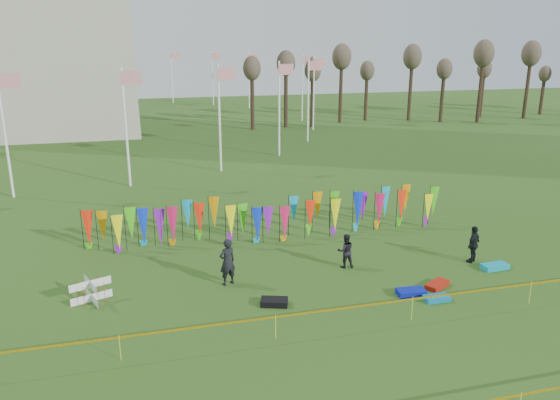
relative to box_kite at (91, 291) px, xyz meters
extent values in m
plane|color=#284A14|center=(8.24, -3.45, -0.45)|extent=(160.00, 160.00, 0.00)
cylinder|color=white|center=(22.24, 44.55, 3.55)|extent=(0.16, 0.16, 8.00)
plane|color=#B41320|center=(22.84, 44.55, 6.85)|extent=(1.40, 0.00, 1.40)
cylinder|color=white|center=(21.29, 51.80, 3.55)|extent=(0.16, 0.16, 8.00)
plane|color=#B41320|center=(21.89, 51.80, 6.85)|extent=(1.40, 0.00, 1.40)
cylinder|color=white|center=(18.49, 58.55, 3.55)|extent=(0.16, 0.16, 8.00)
plane|color=#B41320|center=(19.09, 58.55, 6.85)|extent=(1.40, 0.00, 1.40)
cylinder|color=white|center=(14.04, 64.35, 3.55)|extent=(0.16, 0.16, 8.00)
plane|color=#B41320|center=(14.64, 64.35, 6.85)|extent=(1.40, 0.00, 1.40)
cylinder|color=white|center=(8.24, 68.80, 3.55)|extent=(0.16, 0.16, 8.00)
plane|color=#B41320|center=(8.84, 68.80, 6.85)|extent=(1.40, 0.00, 1.40)
cylinder|color=white|center=(1.49, 71.60, 3.55)|extent=(0.16, 0.16, 8.00)
plane|color=#B41320|center=(2.09, 71.60, 6.85)|extent=(1.40, 0.00, 1.40)
cylinder|color=white|center=(-5.76, 72.55, 3.55)|extent=(0.16, 0.16, 8.00)
plane|color=#B41320|center=(-5.16, 72.55, 6.85)|extent=(1.40, 0.00, 1.40)
cylinder|color=white|center=(-13.00, 71.60, 3.55)|extent=(0.16, 0.16, 8.00)
plane|color=#B41320|center=(-12.40, 71.60, 6.85)|extent=(1.40, 0.00, 1.40)
cylinder|color=white|center=(-5.76, 16.55, 3.55)|extent=(0.16, 0.16, 8.00)
plane|color=#B41320|center=(-5.16, 16.55, 6.85)|extent=(1.40, 0.00, 1.40)
cylinder|color=white|center=(1.49, 17.51, 3.55)|extent=(0.16, 0.16, 8.00)
plane|color=#B41320|center=(2.09, 17.51, 6.85)|extent=(1.40, 0.00, 1.40)
cylinder|color=white|center=(8.24, 20.30, 3.55)|extent=(0.16, 0.16, 8.00)
plane|color=#B41320|center=(8.84, 20.30, 6.85)|extent=(1.40, 0.00, 1.40)
cylinder|color=white|center=(14.04, 24.75, 3.55)|extent=(0.16, 0.16, 8.00)
plane|color=#B41320|center=(14.64, 24.75, 6.85)|extent=(1.40, 0.00, 1.40)
cylinder|color=white|center=(18.49, 30.55, 3.55)|extent=(0.16, 0.16, 8.00)
plane|color=#B41320|center=(19.09, 30.55, 6.85)|extent=(1.40, 0.00, 1.40)
cylinder|color=white|center=(21.29, 37.30, 3.55)|extent=(0.16, 0.16, 8.00)
plane|color=#B41320|center=(21.89, 37.30, 6.85)|extent=(1.40, 0.00, 1.40)
cylinder|color=black|center=(-0.76, 5.10, 0.59)|extent=(0.03, 0.03, 2.07)
cone|color=#FF290E|center=(-0.48, 5.10, 0.74)|extent=(0.64, 0.64, 1.60)
cylinder|color=black|center=(-0.09, 5.10, 0.59)|extent=(0.03, 0.03, 2.07)
cone|color=orange|center=(0.19, 5.10, 0.74)|extent=(0.64, 0.64, 1.60)
cylinder|color=black|center=(0.58, 5.10, 0.59)|extent=(0.03, 0.03, 2.07)
cone|color=#FFF90D|center=(0.86, 5.10, 0.74)|extent=(0.64, 0.64, 1.60)
cylinder|color=black|center=(1.24, 5.10, 0.59)|extent=(0.03, 0.03, 2.07)
cone|color=#3EC917|center=(1.52, 5.10, 0.74)|extent=(0.64, 0.64, 1.60)
cylinder|color=black|center=(1.91, 5.10, 0.59)|extent=(0.03, 0.03, 2.07)
cone|color=#0D2FEC|center=(2.19, 5.10, 0.74)|extent=(0.64, 0.64, 1.60)
cylinder|color=black|center=(2.58, 5.10, 0.59)|extent=(0.03, 0.03, 2.07)
cone|color=purple|center=(2.86, 5.10, 0.74)|extent=(0.64, 0.64, 1.60)
cylinder|color=black|center=(3.24, 5.10, 0.59)|extent=(0.03, 0.03, 2.07)
cone|color=#D81856|center=(3.52, 5.10, 0.74)|extent=(0.64, 0.64, 1.60)
cylinder|color=black|center=(3.91, 5.10, 0.59)|extent=(0.03, 0.03, 2.07)
cone|color=#0D9BC9|center=(4.19, 5.10, 0.74)|extent=(0.64, 0.64, 1.60)
cylinder|color=black|center=(4.58, 5.10, 0.59)|extent=(0.03, 0.03, 2.07)
cone|color=#FF290E|center=(4.86, 5.10, 0.74)|extent=(0.64, 0.64, 1.60)
cylinder|color=black|center=(5.24, 5.10, 0.59)|extent=(0.03, 0.03, 2.07)
cone|color=orange|center=(5.52, 5.10, 0.74)|extent=(0.64, 0.64, 1.60)
cylinder|color=black|center=(5.91, 5.10, 0.59)|extent=(0.03, 0.03, 2.07)
cone|color=#FFF90D|center=(6.19, 5.10, 0.74)|extent=(0.64, 0.64, 1.60)
cylinder|color=black|center=(6.58, 5.10, 0.59)|extent=(0.03, 0.03, 2.07)
cone|color=#3EC917|center=(6.86, 5.10, 0.74)|extent=(0.64, 0.64, 1.60)
cylinder|color=black|center=(7.24, 5.10, 0.59)|extent=(0.03, 0.03, 2.07)
cone|color=#0D2FEC|center=(7.52, 5.10, 0.74)|extent=(0.64, 0.64, 1.60)
cylinder|color=black|center=(7.91, 5.10, 0.59)|extent=(0.03, 0.03, 2.07)
cone|color=purple|center=(8.19, 5.10, 0.74)|extent=(0.64, 0.64, 1.60)
cylinder|color=black|center=(8.58, 5.10, 0.59)|extent=(0.03, 0.03, 2.07)
cone|color=#D81856|center=(8.86, 5.10, 0.74)|extent=(0.64, 0.64, 1.60)
cylinder|color=black|center=(9.24, 5.10, 0.59)|extent=(0.03, 0.03, 2.07)
cone|color=#0D9BC9|center=(9.52, 5.10, 0.74)|extent=(0.64, 0.64, 1.60)
cylinder|color=black|center=(9.91, 5.10, 0.59)|extent=(0.03, 0.03, 2.07)
cone|color=#FF290E|center=(10.19, 5.10, 0.74)|extent=(0.64, 0.64, 1.60)
cylinder|color=black|center=(10.58, 5.10, 0.59)|extent=(0.03, 0.03, 2.07)
cone|color=orange|center=(10.86, 5.10, 0.74)|extent=(0.64, 0.64, 1.60)
cylinder|color=black|center=(11.24, 5.10, 0.59)|extent=(0.03, 0.03, 2.07)
cone|color=#FFF90D|center=(11.52, 5.10, 0.74)|extent=(0.64, 0.64, 1.60)
cylinder|color=black|center=(11.91, 5.10, 0.59)|extent=(0.03, 0.03, 2.07)
cone|color=#3EC917|center=(12.19, 5.10, 0.74)|extent=(0.64, 0.64, 1.60)
cylinder|color=black|center=(12.58, 5.10, 0.59)|extent=(0.03, 0.03, 2.07)
cone|color=#0D2FEC|center=(12.86, 5.10, 0.74)|extent=(0.64, 0.64, 1.60)
cylinder|color=black|center=(13.24, 5.10, 0.59)|extent=(0.03, 0.03, 2.07)
cone|color=purple|center=(13.52, 5.10, 0.74)|extent=(0.64, 0.64, 1.60)
cylinder|color=black|center=(13.91, 5.10, 0.59)|extent=(0.03, 0.03, 2.07)
cone|color=#D81856|center=(14.19, 5.10, 0.74)|extent=(0.64, 0.64, 1.60)
cylinder|color=black|center=(14.58, 5.10, 0.59)|extent=(0.03, 0.03, 2.07)
cone|color=#0D9BC9|center=(14.86, 5.10, 0.74)|extent=(0.64, 0.64, 1.60)
cylinder|color=black|center=(15.24, 5.10, 0.59)|extent=(0.03, 0.03, 2.07)
cone|color=#FF290E|center=(15.52, 5.10, 0.74)|extent=(0.64, 0.64, 1.60)
cylinder|color=black|center=(15.91, 5.10, 0.59)|extent=(0.03, 0.03, 2.07)
cone|color=orange|center=(16.19, 5.10, 0.74)|extent=(0.64, 0.64, 1.60)
cylinder|color=black|center=(16.58, 5.10, 0.59)|extent=(0.03, 0.03, 2.07)
cone|color=#FFF90D|center=(16.86, 5.10, 0.74)|extent=(0.64, 0.64, 1.60)
cylinder|color=black|center=(17.24, 5.10, 0.59)|extent=(0.03, 0.03, 2.07)
cone|color=#3EC917|center=(17.52, 5.10, 0.74)|extent=(0.64, 0.64, 1.60)
cube|color=#F8C105|center=(8.24, -4.46, 0.37)|extent=(26.00, 0.01, 0.08)
cylinder|color=yellow|center=(1.24, -4.46, 0.00)|extent=(0.02, 0.02, 0.90)
cylinder|color=yellow|center=(6.24, -4.46, 0.00)|extent=(0.02, 0.02, 0.90)
cylinder|color=yellow|center=(11.24, -4.46, 0.00)|extent=(0.02, 0.02, 0.90)
cylinder|color=yellow|center=(16.24, -4.46, 0.00)|extent=(0.02, 0.02, 0.90)
cylinder|color=#39261C|center=(14.24, 40.55, 2.75)|extent=(0.44, 0.44, 6.40)
ellipsoid|color=brown|center=(14.24, 40.55, 6.11)|extent=(1.92, 1.92, 2.56)
cylinder|color=#39261C|center=(18.24, 40.55, 2.75)|extent=(0.44, 0.44, 6.40)
ellipsoid|color=brown|center=(18.24, 40.55, 6.11)|extent=(1.92, 1.92, 2.56)
cylinder|color=#39261C|center=(22.24, 40.55, 2.75)|extent=(0.44, 0.44, 6.40)
ellipsoid|color=brown|center=(22.24, 40.55, 6.11)|extent=(1.92, 1.92, 2.56)
cylinder|color=#39261C|center=(26.24, 40.55, 2.75)|extent=(0.44, 0.44, 6.40)
ellipsoid|color=brown|center=(26.24, 40.55, 6.11)|extent=(1.92, 1.92, 2.56)
cylinder|color=#39261C|center=(30.24, 40.55, 2.75)|extent=(0.44, 0.44, 6.40)
ellipsoid|color=brown|center=(30.24, 40.55, 6.11)|extent=(1.92, 1.92, 2.56)
cylinder|color=#39261C|center=(34.24, 40.55, 2.75)|extent=(0.44, 0.44, 6.40)
ellipsoid|color=brown|center=(34.24, 40.55, 6.11)|extent=(1.92, 1.92, 2.56)
cylinder|color=#39261C|center=(38.24, 40.55, 2.75)|extent=(0.44, 0.44, 6.40)
ellipsoid|color=brown|center=(38.24, 40.55, 6.11)|extent=(1.92, 1.92, 2.56)
cylinder|color=#39261C|center=(42.24, 40.55, 2.75)|extent=(0.44, 0.44, 6.40)
ellipsoid|color=brown|center=(42.24, 40.55, 6.11)|extent=(1.92, 1.92, 2.56)
cylinder|color=#39261C|center=(46.24, 40.55, 2.75)|extent=(0.44, 0.44, 6.40)
ellipsoid|color=brown|center=(46.24, 40.55, 6.11)|extent=(1.92, 1.92, 2.56)
cylinder|color=#39261C|center=(50.24, 40.55, 2.75)|extent=(0.44, 0.44, 6.40)
ellipsoid|color=brown|center=(50.24, 40.55, 6.11)|extent=(1.92, 1.92, 2.56)
cylinder|color=#39261C|center=(54.24, 40.55, 2.75)|extent=(0.44, 0.44, 6.40)
ellipsoid|color=brown|center=(54.24, 40.55, 6.11)|extent=(1.92, 1.92, 2.56)
cylinder|color=#B70D1A|center=(-0.40, -0.40, 0.00)|extent=(0.02, 0.02, 0.90)
cylinder|color=#B70D1A|center=(0.40, -0.40, 0.00)|extent=(0.02, 0.02, 0.90)
cylinder|color=#B70D1A|center=(-0.40, 0.40, 0.00)|extent=(0.02, 0.02, 0.90)
cylinder|color=#B70D1A|center=(0.40, 0.40, 0.00)|extent=(0.02, 0.02, 0.90)
imported|color=black|center=(5.34, 0.21, 0.54)|extent=(0.87, 0.76, 1.98)
imported|color=black|center=(10.67, 0.61, 0.32)|extent=(0.80, 0.54, 1.55)
imported|color=black|center=(16.45, -0.35, 0.41)|extent=(1.16, 1.02, 1.72)
cube|color=#0C79B7|center=(12.90, -3.34, -0.35)|extent=(0.99, 0.50, 0.20)
cube|color=#0A19A8|center=(12.18, -2.65, -0.34)|extent=(1.16, 0.68, 0.23)
cube|color=#B41A0C|center=(13.55, -2.29, -0.35)|extent=(1.24, 1.02, 0.21)
cube|color=black|center=(6.73, -2.06, -0.33)|extent=(1.16, 0.89, 0.24)
cube|color=#0D9FC3|center=(16.98, -1.27, -0.34)|extent=(1.22, 0.64, 0.23)
camera|label=1|loc=(2.10, -20.29, 9.28)|focal=35.00mm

